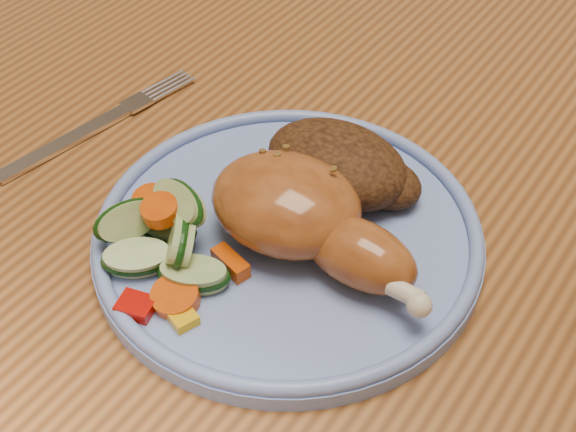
{
  "coord_description": "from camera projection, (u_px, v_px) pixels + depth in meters",
  "views": [
    {
      "loc": [
        0.19,
        -0.44,
        1.15
      ],
      "look_at": [
        -0.02,
        -0.13,
        0.78
      ],
      "focal_mm": 50.0,
      "sensor_mm": 36.0,
      "label": 1
    }
  ],
  "objects": [
    {
      "name": "dining_table",
      "position": [
        397.0,
        234.0,
        0.67
      ],
      "size": [
        0.9,
        1.4,
        0.75
      ],
      "color": "brown",
      "rests_on": "ground"
    },
    {
      "name": "plate_rim",
      "position": [
        288.0,
        227.0,
        0.54
      ],
      "size": [
        0.26,
        0.26,
        0.01
      ],
      "primitive_type": "torus",
      "color": "#6C86CD",
      "rests_on": "plate"
    },
    {
      "name": "vegetable_pile",
      "position": [
        165.0,
        240.0,
        0.52
      ],
      "size": [
        0.11,
        0.1,
        0.05
      ],
      "color": "#A50A05",
      "rests_on": "plate"
    },
    {
      "name": "chicken_leg",
      "position": [
        303.0,
        216.0,
        0.52
      ],
      "size": [
        0.17,
        0.09,
        0.05
      ],
      "color": "#A15421",
      "rests_on": "plate"
    },
    {
      "name": "plate",
      "position": [
        288.0,
        238.0,
        0.55
      ],
      "size": [
        0.26,
        0.26,
        0.01
      ],
      "primitive_type": "cylinder",
      "color": "#6C86CD",
      "rests_on": "dining_table"
    },
    {
      "name": "rice_pilaf",
      "position": [
        340.0,
        166.0,
        0.56
      ],
      "size": [
        0.11,
        0.08,
        0.05
      ],
      "color": "#442511",
      "rests_on": "plate"
    },
    {
      "name": "fork",
      "position": [
        93.0,
        127.0,
        0.64
      ],
      "size": [
        0.04,
        0.16,
        0.0
      ],
      "color": "silver",
      "rests_on": "dining_table"
    }
  ]
}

